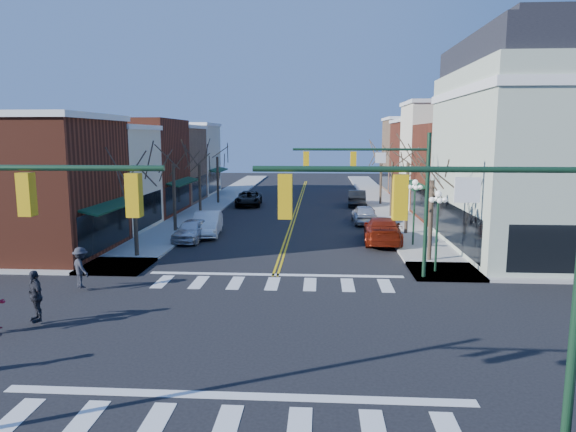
% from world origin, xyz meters
% --- Properties ---
extents(ground, '(160.00, 160.00, 0.00)m').
position_xyz_m(ground, '(0.00, 0.00, 0.00)').
color(ground, black).
rests_on(ground, ground).
extents(sidewalk_left, '(3.50, 70.00, 0.15)m').
position_xyz_m(sidewalk_left, '(-8.75, 20.00, 0.07)').
color(sidewalk_left, '#9E9B93').
rests_on(sidewalk_left, ground).
extents(sidewalk_right, '(3.50, 70.00, 0.15)m').
position_xyz_m(sidewalk_right, '(8.75, 20.00, 0.07)').
color(sidewalk_right, '#9E9B93').
rests_on(sidewalk_right, ground).
extents(bldg_left_brick_a, '(10.00, 8.50, 8.00)m').
position_xyz_m(bldg_left_brick_a, '(-15.50, 11.75, 4.00)').
color(bldg_left_brick_a, '#602616').
rests_on(bldg_left_brick_a, ground).
extents(bldg_left_stucco_a, '(10.00, 7.00, 7.50)m').
position_xyz_m(bldg_left_stucco_a, '(-15.50, 19.50, 3.75)').
color(bldg_left_stucco_a, beige).
rests_on(bldg_left_stucco_a, ground).
extents(bldg_left_brick_b, '(10.00, 9.00, 8.50)m').
position_xyz_m(bldg_left_brick_b, '(-15.50, 27.50, 4.25)').
color(bldg_left_brick_b, '#602616').
rests_on(bldg_left_brick_b, ground).
extents(bldg_left_tan, '(10.00, 7.50, 7.80)m').
position_xyz_m(bldg_left_tan, '(-15.50, 35.75, 3.90)').
color(bldg_left_tan, '#87654A').
rests_on(bldg_left_tan, ground).
extents(bldg_left_stucco_b, '(10.00, 8.00, 8.20)m').
position_xyz_m(bldg_left_stucco_b, '(-15.50, 43.50, 4.10)').
color(bldg_left_stucco_b, beige).
rests_on(bldg_left_stucco_b, ground).
extents(bldg_right_brick_a, '(10.00, 8.50, 8.00)m').
position_xyz_m(bldg_right_brick_a, '(15.50, 25.75, 4.00)').
color(bldg_right_brick_a, '#602616').
rests_on(bldg_right_brick_a, ground).
extents(bldg_right_stucco, '(10.00, 7.00, 10.00)m').
position_xyz_m(bldg_right_stucco, '(15.50, 33.50, 5.00)').
color(bldg_right_stucco, beige).
rests_on(bldg_right_stucco, ground).
extents(bldg_right_brick_b, '(10.00, 8.00, 8.50)m').
position_xyz_m(bldg_right_brick_b, '(15.50, 41.00, 4.25)').
color(bldg_right_brick_b, '#602616').
rests_on(bldg_right_brick_b, ground).
extents(bldg_right_tan, '(10.00, 8.00, 9.00)m').
position_xyz_m(bldg_right_tan, '(15.50, 49.00, 4.50)').
color(bldg_right_tan, '#87654A').
rests_on(bldg_right_tan, ground).
extents(victorian_corner, '(12.25, 14.25, 13.30)m').
position_xyz_m(victorian_corner, '(16.50, 14.50, 6.66)').
color(victorian_corner, '#ACB9A0').
rests_on(victorian_corner, ground).
extents(traffic_mast_near_right, '(6.60, 0.28, 7.20)m').
position_xyz_m(traffic_mast_near_right, '(5.55, -7.40, 4.71)').
color(traffic_mast_near_right, '#14331E').
rests_on(traffic_mast_near_right, ground).
extents(traffic_mast_far_right, '(6.60, 0.28, 7.20)m').
position_xyz_m(traffic_mast_far_right, '(5.55, 7.40, 4.71)').
color(traffic_mast_far_right, '#14331E').
rests_on(traffic_mast_far_right, ground).
extents(lamppost_corner, '(0.36, 0.36, 4.33)m').
position_xyz_m(lamppost_corner, '(8.20, 8.50, 2.96)').
color(lamppost_corner, '#14331E').
rests_on(lamppost_corner, ground).
extents(lamppost_midblock, '(0.36, 0.36, 4.33)m').
position_xyz_m(lamppost_midblock, '(8.20, 15.00, 2.96)').
color(lamppost_midblock, '#14331E').
rests_on(lamppost_midblock, ground).
extents(tree_left_a, '(0.24, 0.24, 4.76)m').
position_xyz_m(tree_left_a, '(-8.40, 11.00, 2.38)').
color(tree_left_a, '#382B21').
rests_on(tree_left_a, ground).
extents(tree_left_b, '(0.24, 0.24, 5.04)m').
position_xyz_m(tree_left_b, '(-8.40, 19.00, 2.52)').
color(tree_left_b, '#382B21').
rests_on(tree_left_b, ground).
extents(tree_left_c, '(0.24, 0.24, 4.55)m').
position_xyz_m(tree_left_c, '(-8.40, 27.00, 2.27)').
color(tree_left_c, '#382B21').
rests_on(tree_left_c, ground).
extents(tree_left_d, '(0.24, 0.24, 4.90)m').
position_xyz_m(tree_left_d, '(-8.40, 35.00, 2.45)').
color(tree_left_d, '#382B21').
rests_on(tree_left_d, ground).
extents(tree_right_a, '(0.24, 0.24, 4.62)m').
position_xyz_m(tree_right_a, '(8.40, 11.00, 2.31)').
color(tree_right_a, '#382B21').
rests_on(tree_right_a, ground).
extents(tree_right_b, '(0.24, 0.24, 5.18)m').
position_xyz_m(tree_right_b, '(8.40, 19.00, 2.59)').
color(tree_right_b, '#382B21').
rests_on(tree_right_b, ground).
extents(tree_right_c, '(0.24, 0.24, 4.83)m').
position_xyz_m(tree_right_c, '(8.40, 27.00, 2.42)').
color(tree_right_c, '#382B21').
rests_on(tree_right_c, ground).
extents(tree_right_d, '(0.24, 0.24, 4.97)m').
position_xyz_m(tree_right_d, '(8.40, 35.00, 2.48)').
color(tree_right_d, '#382B21').
rests_on(tree_right_d, ground).
extents(car_left_near, '(2.10, 4.47, 1.48)m').
position_xyz_m(car_left_near, '(-6.40, 15.99, 0.74)').
color(car_left_near, silver).
rests_on(car_left_near, ground).
extents(car_left_mid, '(2.26, 5.22, 1.67)m').
position_xyz_m(car_left_mid, '(-5.79, 18.02, 0.84)').
color(car_left_mid, white).
rests_on(car_left_mid, ground).
extents(car_left_far, '(2.75, 5.46, 1.48)m').
position_xyz_m(car_left_far, '(-5.00, 33.71, 0.74)').
color(car_left_far, black).
rests_on(car_left_far, ground).
extents(car_right_near, '(2.82, 6.09, 1.72)m').
position_xyz_m(car_right_near, '(6.40, 16.16, 0.86)').
color(car_right_near, maroon).
rests_on(car_right_near, ground).
extents(car_right_mid, '(1.99, 4.64, 1.56)m').
position_xyz_m(car_right_mid, '(5.81, 23.63, 0.78)').
color(car_right_mid, '#BBBCC0').
rests_on(car_right_mid, ground).
extents(car_right_far, '(1.96, 4.99, 1.62)m').
position_xyz_m(car_right_far, '(5.95, 34.39, 0.81)').
color(car_right_far, black).
rests_on(car_right_far, ground).
extents(pedestrian_dark_a, '(1.18, 1.12, 1.96)m').
position_xyz_m(pedestrian_dark_a, '(-8.36, 0.26, 1.13)').
color(pedestrian_dark_a, '#22232A').
rests_on(pedestrian_dark_a, sidewalk_left).
extents(pedestrian_dark_b, '(1.36, 1.34, 1.88)m').
position_xyz_m(pedestrian_dark_b, '(-8.65, 4.55, 1.09)').
color(pedestrian_dark_b, '#22232A').
rests_on(pedestrian_dark_b, sidewalk_left).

